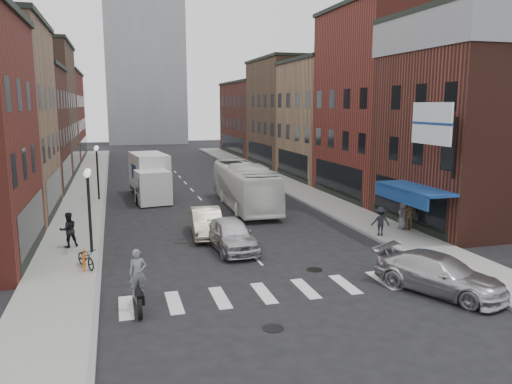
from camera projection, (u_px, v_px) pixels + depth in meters
ground at (264, 267)px, 22.10m from camera, size 160.00×160.00×0.00m
sidewalk_left at (86, 192)px, 40.63m from camera, size 3.00×74.00×0.15m
sidewalk_right at (283, 183)px, 45.22m from camera, size 3.00×74.00×0.15m
curb_left at (105, 192)px, 41.05m from camera, size 0.20×74.00×0.16m
curb_right at (268, 185)px, 44.82m from camera, size 0.20×74.00×0.16m
crosswalk_stripes at (286, 291)px, 19.25m from camera, size 12.00×2.20×0.01m
bldg_left_far_a at (21, 109)px, 50.06m from camera, size 10.30×12.20×13.30m
bldg_left_far_b at (40, 116)px, 63.49m from camera, size 10.30×16.20×11.30m
bldg_right_corner at (486, 121)px, 29.34m from camera, size 10.30×9.20×12.30m
bldg_right_mid_a at (399, 104)px, 38.17m from camera, size 10.30×10.20×14.30m
bldg_right_mid_b at (341, 120)px, 47.90m from camera, size 10.30×10.20×11.30m
bldg_right_far_a at (300, 113)px, 58.23m from camera, size 10.30×12.20×12.30m
bldg_right_far_b at (265, 118)px, 71.67m from camera, size 10.30×16.20×10.30m
awning_blue at (411, 190)px, 26.42m from camera, size 1.80×5.00×0.78m
billboard_sign at (433, 125)px, 23.82m from camera, size 1.52×3.00×3.70m
distant_tower at (142, 6)px, 91.66m from camera, size 14.00×14.00×50.00m
streetlamp_near at (89, 195)px, 23.39m from camera, size 0.32×1.22×4.11m
streetlamp_far at (97, 162)px, 36.65m from camera, size 0.32×1.22×4.11m
bike_rack at (84, 261)px, 21.18m from camera, size 0.08×0.68×0.80m
box_truck at (150, 177)px, 37.99m from camera, size 2.96×7.91×3.34m
motorcycle_rider at (138, 282)px, 17.22m from camera, size 0.64×2.17×2.21m
transit_bus at (245, 186)px, 34.72m from camera, size 2.83×10.93×3.03m
sedan_left_near at (231, 234)px, 24.54m from camera, size 2.20×4.79×1.59m
sedan_left_far at (206, 222)px, 27.25m from camera, size 1.94×4.63×1.49m
curb_car at (439, 274)px, 18.99m from camera, size 4.12×5.39×1.46m
parked_bicycle at (86, 258)px, 21.46m from camera, size 1.21×1.73×0.86m
ped_left_solo at (68, 230)px, 24.52m from camera, size 0.96×0.73×1.74m
ped_right_a at (380, 221)px, 26.68m from camera, size 1.09×0.73×1.55m
ped_right_b at (409, 215)px, 27.90m from camera, size 1.02×0.56×1.70m
ped_right_c at (403, 215)px, 28.08m from camera, size 0.94×0.87×1.61m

